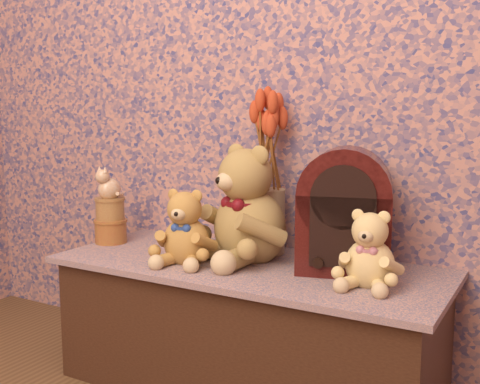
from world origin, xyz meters
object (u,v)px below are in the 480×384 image
object	(u,v)px
teddy_large	(250,198)
cathedral_radio	(345,210)
teddy_small	(370,245)
cat_figurine	(109,182)
ceramic_vase	(266,221)
biscuit_tin_lower	(111,231)
teddy_medium	(186,223)

from	to	relation	value
teddy_large	cathedral_radio	size ratio (longest dim) A/B	1.07
teddy_large	teddy_small	bearing A→B (deg)	13.61
teddy_large	cat_figurine	size ratio (longest dim) A/B	3.31
teddy_large	ceramic_vase	size ratio (longest dim) A/B	1.84
cathedral_radio	cat_figurine	distance (m)	0.89
biscuit_tin_lower	cathedral_radio	bearing A→B (deg)	4.38
ceramic_vase	biscuit_tin_lower	xyz separation A→B (m)	(-0.57, -0.15, -0.07)
teddy_large	teddy_small	distance (m)	0.45
cathedral_radio	cat_figurine	world-z (taller)	cathedral_radio
teddy_medium	biscuit_tin_lower	distance (m)	0.43
teddy_medium	biscuit_tin_lower	xyz separation A→B (m)	(-0.41, 0.09, -0.09)
teddy_small	cathedral_radio	bearing A→B (deg)	133.99
teddy_small	biscuit_tin_lower	size ratio (longest dim) A/B	1.99
ceramic_vase	biscuit_tin_lower	size ratio (longest dim) A/B	1.90
teddy_large	cat_figurine	xyz separation A→B (m)	(-0.57, -0.05, 0.02)
teddy_small	ceramic_vase	world-z (taller)	teddy_small
biscuit_tin_lower	cat_figurine	world-z (taller)	cat_figurine
teddy_large	ceramic_vase	xyz separation A→B (m)	(0.01, 0.10, -0.09)
teddy_medium	cathedral_radio	bearing A→B (deg)	5.80
teddy_small	cathedral_radio	distance (m)	0.17
cathedral_radio	teddy_small	bearing A→B (deg)	-58.48
teddy_small	ceramic_vase	size ratio (longest dim) A/B	1.05
teddy_small	biscuit_tin_lower	distance (m)	1.01
ceramic_vase	biscuit_tin_lower	bearing A→B (deg)	-165.23
cathedral_radio	ceramic_vase	xyz separation A→B (m)	(-0.32, 0.08, -0.08)
teddy_small	ceramic_vase	bearing A→B (deg)	153.42
teddy_medium	cat_figurine	size ratio (longest dim) A/B	2.09
cat_figurine	biscuit_tin_lower	bearing A→B (deg)	0.00
ceramic_vase	cathedral_radio	bearing A→B (deg)	-14.75
cathedral_radio	biscuit_tin_lower	world-z (taller)	cathedral_radio
teddy_large	biscuit_tin_lower	size ratio (longest dim) A/B	3.50
cat_figurine	teddy_medium	bearing A→B (deg)	-3.49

